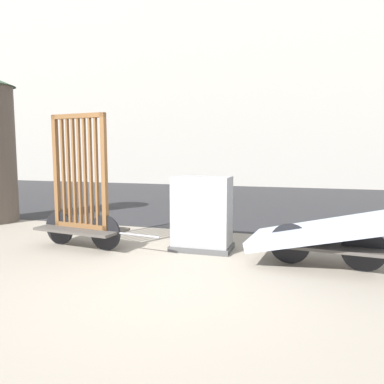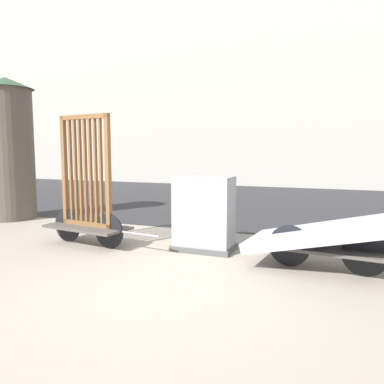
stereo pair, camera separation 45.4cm
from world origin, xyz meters
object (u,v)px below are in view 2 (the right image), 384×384
object	(u,v)px
bike_cart_with_bedframe	(87,202)
bike_cart_with_mattress	(326,235)
utility_cabinet	(204,216)
advertising_column	(9,148)

from	to	relation	value
bike_cart_with_bedframe	bike_cart_with_mattress	bearing A→B (deg)	8.23
utility_cabinet	advertising_column	distance (m)	5.10
bike_cart_with_mattress	advertising_column	size ratio (longest dim) A/B	0.78
bike_cart_with_mattress	bike_cart_with_bedframe	bearing A→B (deg)	-173.71
advertising_column	bike_cart_with_mattress	bearing A→B (deg)	-11.43
bike_cart_with_bedframe	utility_cabinet	xyz separation A→B (m)	(1.85, 0.39, -0.18)
advertising_column	utility_cabinet	bearing A→B (deg)	-11.07
bike_cart_with_bedframe	utility_cabinet	size ratio (longest dim) A/B	1.88
utility_cabinet	advertising_column	xyz separation A→B (m)	(-4.89, 0.96, 1.05)
bike_cart_with_bedframe	utility_cabinet	distance (m)	1.89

